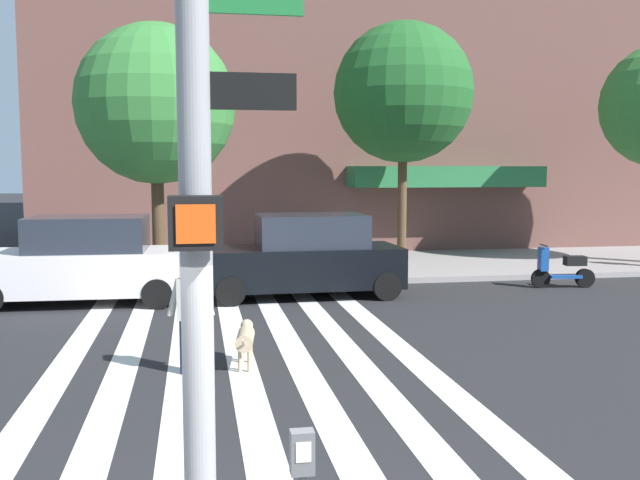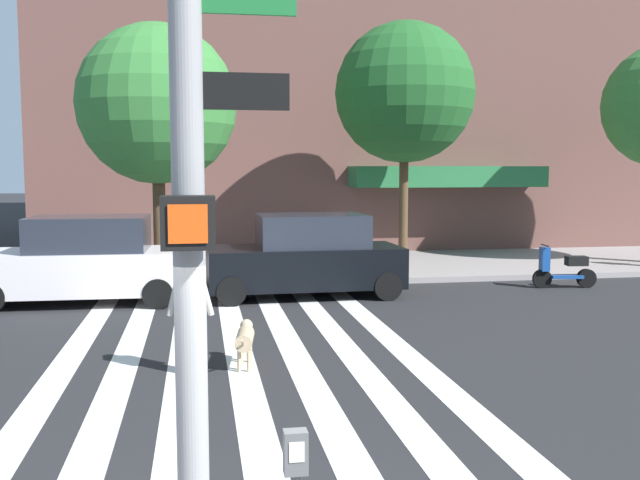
{
  "view_description": "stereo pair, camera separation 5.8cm",
  "coord_description": "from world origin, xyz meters",
  "px_view_note": "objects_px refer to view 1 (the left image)",
  "views": [
    {
      "loc": [
        -0.41,
        -4.41,
        3.03
      ],
      "look_at": [
        1.72,
        7.68,
        1.79
      ],
      "focal_mm": 39.9,
      "sensor_mm": 36.0,
      "label": 1
    },
    {
      "loc": [
        -0.35,
        -4.42,
        3.03
      ],
      "look_at": [
        1.72,
        7.68,
        1.79
      ],
      "focal_mm": 39.9,
      "sensor_mm": 36.0,
      "label": 2
    }
  ],
  "objects_px": {
    "traffic_light_pole": "(195,76)",
    "parked_scooter": "(563,269)",
    "parked_car_third_in_line": "(305,257)",
    "street_tree_nearest": "(156,105)",
    "pedestrian_dog_walker": "(191,312)",
    "parked_car_behind_first": "(83,261)",
    "street_tree_middle": "(403,93)",
    "dog_on_leash": "(245,338)"
  },
  "relations": [
    {
      "from": "parked_car_behind_first",
      "to": "pedestrian_dog_walker",
      "type": "bearing_deg",
      "value": -68.31
    },
    {
      "from": "parked_scooter",
      "to": "street_tree_middle",
      "type": "height_order",
      "value": "street_tree_middle"
    },
    {
      "from": "street_tree_nearest",
      "to": "street_tree_middle",
      "type": "distance_m",
      "value": 7.04
    },
    {
      "from": "traffic_light_pole",
      "to": "parked_scooter",
      "type": "relative_size",
      "value": 3.55
    },
    {
      "from": "traffic_light_pole",
      "to": "parked_car_behind_first",
      "type": "distance_m",
      "value": 13.09
    },
    {
      "from": "street_tree_nearest",
      "to": "dog_on_leash",
      "type": "xyz_separation_m",
      "value": [
        1.67,
        -8.05,
        -4.19
      ]
    },
    {
      "from": "parked_car_third_in_line",
      "to": "pedestrian_dog_walker",
      "type": "bearing_deg",
      "value": -113.59
    },
    {
      "from": "parked_scooter",
      "to": "pedestrian_dog_walker",
      "type": "relative_size",
      "value": 1.0
    },
    {
      "from": "parked_car_third_in_line",
      "to": "parked_scooter",
      "type": "bearing_deg",
      "value": 0.5
    },
    {
      "from": "parked_car_third_in_line",
      "to": "street_tree_middle",
      "type": "xyz_separation_m",
      "value": [
        3.41,
        3.53,
        4.25
      ]
    },
    {
      "from": "parked_car_behind_first",
      "to": "pedestrian_dog_walker",
      "type": "relative_size",
      "value": 2.73
    },
    {
      "from": "parked_car_behind_first",
      "to": "parked_car_third_in_line",
      "type": "distance_m",
      "value": 5.05
    },
    {
      "from": "parked_scooter",
      "to": "street_tree_middle",
      "type": "distance_m",
      "value": 6.68
    },
    {
      "from": "parked_scooter",
      "to": "street_tree_nearest",
      "type": "distance_m",
      "value": 11.18
    },
    {
      "from": "traffic_light_pole",
      "to": "parked_scooter",
      "type": "height_order",
      "value": "traffic_light_pole"
    },
    {
      "from": "street_tree_middle",
      "to": "pedestrian_dog_walker",
      "type": "height_order",
      "value": "street_tree_middle"
    },
    {
      "from": "parked_car_third_in_line",
      "to": "parked_scooter",
      "type": "distance_m",
      "value": 6.66
    },
    {
      "from": "parked_car_third_in_line",
      "to": "dog_on_leash",
      "type": "distance_m",
      "value": 6.09
    },
    {
      "from": "dog_on_leash",
      "to": "parked_car_behind_first",
      "type": "bearing_deg",
      "value": 119.07
    },
    {
      "from": "street_tree_middle",
      "to": "parked_car_third_in_line",
      "type": "bearing_deg",
      "value": -133.98
    },
    {
      "from": "parked_car_third_in_line",
      "to": "dog_on_leash",
      "type": "height_order",
      "value": "parked_car_third_in_line"
    },
    {
      "from": "parked_car_third_in_line",
      "to": "street_tree_nearest",
      "type": "distance_m",
      "value": 5.57
    },
    {
      "from": "parked_scooter",
      "to": "parked_car_third_in_line",
      "type": "bearing_deg",
      "value": -179.5
    },
    {
      "from": "parked_car_third_in_line",
      "to": "traffic_light_pole",
      "type": "bearing_deg",
      "value": -101.42
    },
    {
      "from": "parked_scooter",
      "to": "dog_on_leash",
      "type": "bearing_deg",
      "value": -145.38
    },
    {
      "from": "parked_car_behind_first",
      "to": "street_tree_nearest",
      "type": "distance_m",
      "value": 4.6
    },
    {
      "from": "traffic_light_pole",
      "to": "parked_car_third_in_line",
      "type": "relative_size",
      "value": 1.26
    },
    {
      "from": "parked_scooter",
      "to": "traffic_light_pole",
      "type": "bearing_deg",
      "value": -125.97
    },
    {
      "from": "parked_car_third_in_line",
      "to": "street_tree_nearest",
      "type": "bearing_deg",
      "value": 147.15
    },
    {
      "from": "street_tree_nearest",
      "to": "dog_on_leash",
      "type": "height_order",
      "value": "street_tree_nearest"
    },
    {
      "from": "street_tree_middle",
      "to": "street_tree_nearest",
      "type": "bearing_deg",
      "value": -169.57
    },
    {
      "from": "street_tree_nearest",
      "to": "pedestrian_dog_walker",
      "type": "xyz_separation_m",
      "value": [
        0.86,
        -8.31,
        -3.71
      ]
    },
    {
      "from": "parked_car_behind_first",
      "to": "parked_car_third_in_line",
      "type": "xyz_separation_m",
      "value": [
        5.05,
        0.0,
        -0.01
      ]
    },
    {
      "from": "street_tree_middle",
      "to": "dog_on_leash",
      "type": "relative_size",
      "value": 6.18
    },
    {
      "from": "traffic_light_pole",
      "to": "parked_car_third_in_line",
      "type": "height_order",
      "value": "traffic_light_pole"
    },
    {
      "from": "street_tree_middle",
      "to": "pedestrian_dog_walker",
      "type": "distance_m",
      "value": 12.1
    },
    {
      "from": "traffic_light_pole",
      "to": "street_tree_nearest",
      "type": "xyz_separation_m",
      "value": [
        -0.95,
        14.85,
        1.12
      ]
    },
    {
      "from": "traffic_light_pole",
      "to": "parked_car_behind_first",
      "type": "bearing_deg",
      "value": 101.24
    },
    {
      "from": "street_tree_nearest",
      "to": "street_tree_middle",
      "type": "xyz_separation_m",
      "value": [
        6.91,
        1.27,
        0.55
      ]
    },
    {
      "from": "street_tree_nearest",
      "to": "street_tree_middle",
      "type": "height_order",
      "value": "street_tree_middle"
    },
    {
      "from": "traffic_light_pole",
      "to": "pedestrian_dog_walker",
      "type": "distance_m",
      "value": 7.04
    },
    {
      "from": "street_tree_nearest",
      "to": "pedestrian_dog_walker",
      "type": "distance_m",
      "value": 9.14
    }
  ]
}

